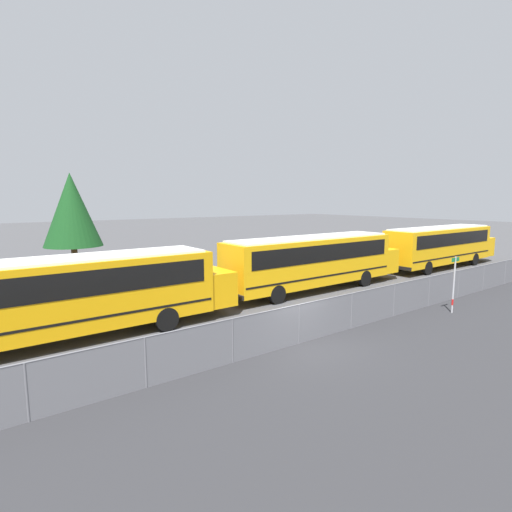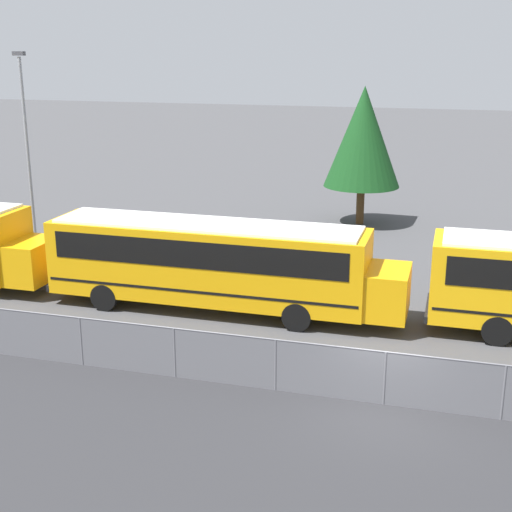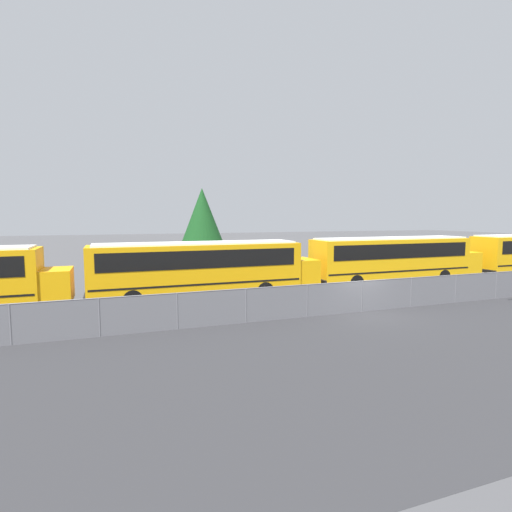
{
  "view_description": "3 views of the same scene",
  "coord_description": "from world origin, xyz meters",
  "px_view_note": "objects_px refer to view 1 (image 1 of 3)",
  "views": [
    {
      "loc": [
        -10.37,
        -11.09,
        5.65
      ],
      "look_at": [
        2.56,
        6.25,
        2.56
      ],
      "focal_mm": 28.0,
      "sensor_mm": 36.0,
      "label": 1
    },
    {
      "loc": [
        1.47,
        -18.19,
        9.61
      ],
      "look_at": [
        -5.31,
        5.65,
        2.28
      ],
      "focal_mm": 50.0,
      "sensor_mm": 36.0,
      "label": 2
    },
    {
      "loc": [
        -11.97,
        -16.93,
        4.83
      ],
      "look_at": [
        -3.29,
        6.7,
        2.36
      ],
      "focal_mm": 28.0,
      "sensor_mm": 36.0,
      "label": 3
    }
  ],
  "objects_px": {
    "school_bus_3": "(442,243)",
    "school_bus_1": "(73,291)",
    "tree_0": "(72,210)",
    "school_bus_2": "(315,258)",
    "street_sign": "(454,283)"
  },
  "relations": [
    {
      "from": "school_bus_2",
      "to": "street_sign",
      "type": "xyz_separation_m",
      "value": [
        1.9,
        -7.76,
        -0.49
      ]
    },
    {
      "from": "school_bus_2",
      "to": "school_bus_1",
      "type": "bearing_deg",
      "value": -177.49
    },
    {
      "from": "school_bus_1",
      "to": "street_sign",
      "type": "bearing_deg",
      "value": -24.02
    },
    {
      "from": "school_bus_1",
      "to": "tree_0",
      "type": "bearing_deg",
      "value": 77.5
    },
    {
      "from": "school_bus_1",
      "to": "school_bus_3",
      "type": "xyz_separation_m",
      "value": [
        28.53,
        0.33,
        0.0
      ]
    },
    {
      "from": "school_bus_3",
      "to": "tree_0",
      "type": "height_order",
      "value": "tree_0"
    },
    {
      "from": "tree_0",
      "to": "school_bus_3",
      "type": "bearing_deg",
      "value": -30.5
    },
    {
      "from": "school_bus_2",
      "to": "tree_0",
      "type": "xyz_separation_m",
      "value": [
        -10.76,
        14.53,
        2.84
      ]
    },
    {
      "from": "school_bus_1",
      "to": "tree_0",
      "type": "relative_size",
      "value": 1.78
    },
    {
      "from": "tree_0",
      "to": "school_bus_2",
      "type": "bearing_deg",
      "value": -53.47
    },
    {
      "from": "school_bus_2",
      "to": "school_bus_3",
      "type": "height_order",
      "value": "same"
    },
    {
      "from": "school_bus_2",
      "to": "street_sign",
      "type": "bearing_deg",
      "value": -76.22
    },
    {
      "from": "street_sign",
      "to": "school_bus_3",
      "type": "bearing_deg",
      "value": 30.84
    },
    {
      "from": "school_bus_1",
      "to": "school_bus_2",
      "type": "distance_m",
      "value": 14.14
    },
    {
      "from": "school_bus_3",
      "to": "school_bus_1",
      "type": "bearing_deg",
      "value": -179.35
    }
  ]
}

